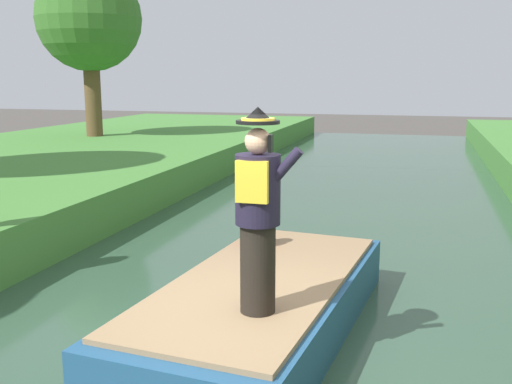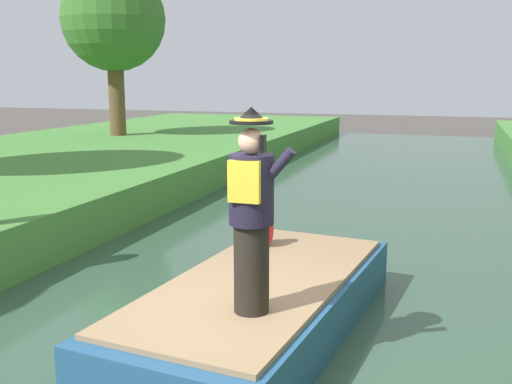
# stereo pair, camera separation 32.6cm
# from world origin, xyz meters

# --- Properties ---
(ground_plane) EXTENTS (80.00, 80.00, 0.00)m
(ground_plane) POSITION_xyz_m (0.00, 0.00, 0.00)
(ground_plane) COLOR #4C4742
(canal_water) EXTENTS (7.07, 48.00, 0.10)m
(canal_water) POSITION_xyz_m (0.00, 0.00, 0.05)
(canal_water) COLOR #33513D
(canal_water) RESTS_ON ground
(boat) EXTENTS (2.22, 4.36, 0.61)m
(boat) POSITION_xyz_m (0.00, 0.91, 0.40)
(boat) COLOR #23517A
(boat) RESTS_ON canal_water
(person_pirate) EXTENTS (0.61, 0.42, 1.85)m
(person_pirate) POSITION_xyz_m (0.21, 0.01, 1.64)
(person_pirate) COLOR black
(person_pirate) RESTS_ON boat
(parrot_plush) EXTENTS (0.36, 0.35, 0.57)m
(parrot_plush) POSITION_xyz_m (-0.40, 2.05, 0.95)
(parrot_plush) COLOR blue
(parrot_plush) RESTS_ON boat
(tree_slender) EXTENTS (3.35, 3.35, 5.44)m
(tree_slender) POSITION_xyz_m (-8.85, 12.54, 4.59)
(tree_slender) COLOR brown
(tree_slender) RESTS_ON grass_bank_near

